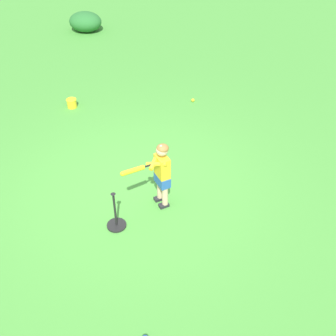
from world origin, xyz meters
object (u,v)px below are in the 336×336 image
child_batter (160,170)px  toy_bucket (72,103)px  batting_tee (116,221)px  play_ball_near_batter (193,100)px

child_batter → toy_bucket: size_ratio=5.00×
child_batter → batting_tee: (-0.47, -0.63, -0.55)m
child_batter → batting_tee: child_batter is taller
child_batter → play_ball_near_batter: child_batter is taller
batting_tee → toy_bucket: bearing=126.7°
child_batter → batting_tee: size_ratio=1.74×
play_ball_near_batter → batting_tee: batting_tee is taller
play_ball_near_batter → batting_tee: bearing=-93.2°
play_ball_near_batter → batting_tee: size_ratio=0.12×
child_batter → batting_tee: bearing=-127.1°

